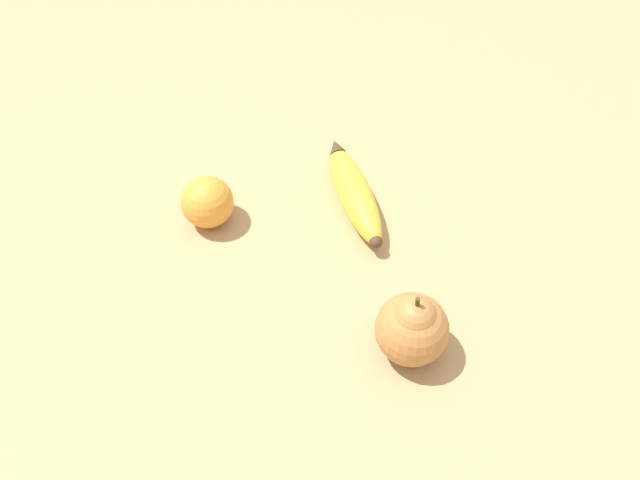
{
  "coord_description": "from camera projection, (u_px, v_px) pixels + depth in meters",
  "views": [
    {
      "loc": [
        0.41,
        -0.35,
        0.64
      ],
      "look_at": [
        -0.04,
        -0.1,
        0.03
      ],
      "focal_mm": 35.0,
      "sensor_mm": 36.0,
      "label": 1
    }
  ],
  "objects": [
    {
      "name": "orange",
      "position": [
        207.0,
        202.0,
        0.83
      ],
      "size": [
        0.07,
        0.07,
        0.07
      ],
      "color": "orange",
      "rests_on": "ground_plane"
    },
    {
      "name": "ground_plane",
      "position": [
        398.0,
        242.0,
        0.83
      ],
      "size": [
        3.0,
        3.0,
        0.0
      ],
      "primitive_type": "plane",
      "color": "tan"
    },
    {
      "name": "banana",
      "position": [
        354.0,
        192.0,
        0.86
      ],
      "size": [
        0.2,
        0.09,
        0.04
      ],
      "rotation": [
        0.0,
        0.0,
        2.89
      ],
      "color": "gold",
      "rests_on": "ground_plane"
    },
    {
      "name": "pear",
      "position": [
        412.0,
        327.0,
        0.69
      ],
      "size": [
        0.08,
        0.08,
        0.1
      ],
      "color": "#B2753D",
      "rests_on": "ground_plane"
    }
  ]
}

